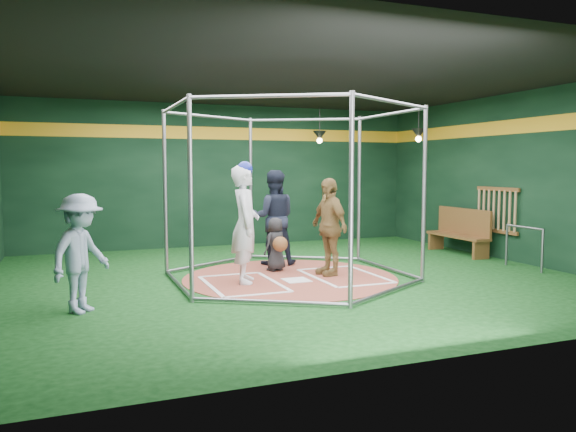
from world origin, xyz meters
name	(u,v)px	position (x,y,z in m)	size (l,w,h in m)	color
room_shell	(290,179)	(0.00, 0.01, 1.75)	(10.10, 9.10, 3.53)	#0C350F
clay_disc	(290,278)	(0.00, 0.00, 0.01)	(3.80, 3.80, 0.01)	#994837
home_plate	(296,280)	(0.00, -0.30, 0.02)	(0.43, 0.43, 0.01)	white
batter_box_left	(243,284)	(-0.95, -0.25, 0.02)	(1.17, 1.77, 0.01)	white
batter_box_right	(344,276)	(0.95, -0.25, 0.02)	(1.17, 1.77, 0.01)	white
batting_cage	(290,194)	(0.00, 0.00, 1.50)	(4.05, 4.67, 3.00)	gray
bat_rack	(497,210)	(4.93, 0.40, 1.05)	(0.07, 1.25, 0.98)	brown
pendant_lamp_near	(320,136)	(2.20, 3.60, 2.74)	(0.34, 0.34, 0.90)	black
pendant_lamp_far	(419,134)	(4.00, 2.00, 2.74)	(0.34, 0.34, 0.90)	black
batter_figure	(245,223)	(-0.86, -0.12, 1.03)	(0.67, 0.83, 2.05)	silver
visitor_leopard	(329,227)	(0.75, -0.01, 0.89)	(1.03, 0.43, 1.76)	#A88548
catcher_figure	(276,244)	(-0.01, 0.68, 0.52)	(0.58, 0.64, 1.01)	black
umpire	(273,217)	(0.19, 1.39, 0.96)	(0.92, 0.72, 1.90)	black
bystander_blue	(81,254)	(-3.50, -1.18, 0.81)	(1.04, 0.60, 1.61)	#8B9CB8
dugout_bench	(460,231)	(4.63, 1.20, 0.53)	(0.41, 1.78, 1.04)	brown
steel_railing	(524,240)	(4.55, -0.80, 0.55)	(0.05, 0.97, 0.83)	slate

